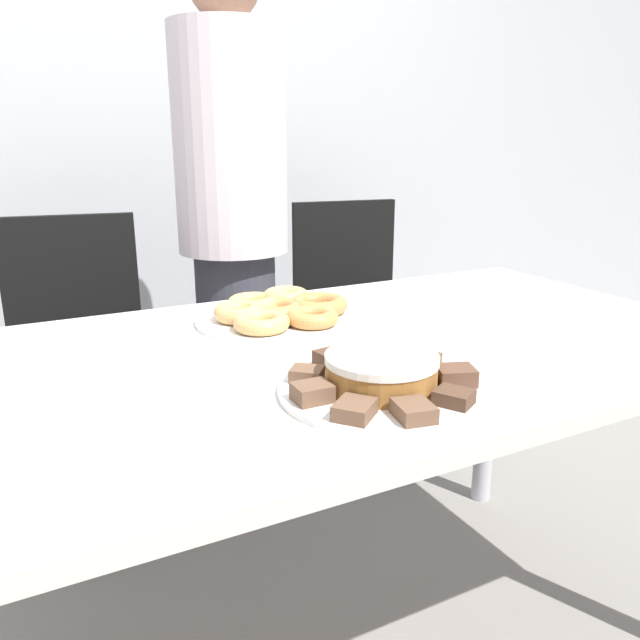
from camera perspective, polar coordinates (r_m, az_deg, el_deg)
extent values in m
cube|color=#B2B7BC|center=(2.57, -18.04, 19.11)|extent=(8.00, 0.05, 2.60)
cube|color=silver|center=(1.16, -2.22, -3.69)|extent=(1.80, 0.87, 0.03)
cylinder|color=silver|center=(2.04, 15.13, -6.67)|extent=(0.06, 0.06, 0.73)
cylinder|color=#383842|center=(2.04, -7.42, -4.96)|extent=(0.25, 0.25, 0.81)
cylinder|color=silver|center=(1.91, -8.23, 15.76)|extent=(0.33, 0.33, 0.64)
cylinder|color=black|center=(2.14, -19.86, -16.75)|extent=(0.44, 0.44, 0.01)
cylinder|color=#262626|center=(2.03, -20.49, -11.26)|extent=(0.06, 0.06, 0.44)
cube|color=black|center=(1.93, -21.19, -4.85)|extent=(0.50, 0.50, 0.04)
cube|color=black|center=(2.06, -21.76, 3.10)|extent=(0.40, 0.08, 0.42)
cylinder|color=black|center=(2.41, 3.86, -11.79)|extent=(0.44, 0.44, 0.01)
cylinder|color=#262626|center=(2.31, 3.97, -6.76)|extent=(0.06, 0.06, 0.44)
cube|color=black|center=(2.23, 4.09, -1.01)|extent=(0.50, 0.50, 0.04)
cube|color=black|center=(2.35, 2.20, 5.74)|extent=(0.40, 0.08, 0.42)
cylinder|color=white|center=(0.98, 5.58, -6.38)|extent=(0.32, 0.32, 0.01)
cylinder|color=white|center=(1.36, -4.00, 0.14)|extent=(0.35, 0.35, 0.01)
cylinder|color=#9E662D|center=(0.97, 5.62, -4.99)|extent=(0.17, 0.17, 0.04)
cylinder|color=white|center=(0.96, 5.67, -3.52)|extent=(0.18, 0.18, 0.01)
cube|color=brown|center=(0.92, -0.72, -6.65)|extent=(0.05, 0.05, 0.03)
cube|color=brown|center=(0.87, 3.18, -8.19)|extent=(0.08, 0.08, 0.02)
cube|color=brown|center=(0.87, 8.57, -8.22)|extent=(0.06, 0.07, 0.02)
cube|color=#513828|center=(0.93, 12.14, -6.92)|extent=(0.06, 0.07, 0.02)
cube|color=brown|center=(1.00, 12.28, -4.98)|extent=(0.07, 0.07, 0.03)
cube|color=brown|center=(1.06, 9.55, -3.67)|extent=(0.06, 0.05, 0.02)
cube|color=#513828|center=(1.08, 5.38, -3.11)|extent=(0.06, 0.06, 0.03)
cube|color=#513828|center=(1.06, 1.29, -3.57)|extent=(0.06, 0.07, 0.02)
cube|color=brown|center=(1.00, -1.21, -4.98)|extent=(0.07, 0.06, 0.02)
torus|color=#D18E4C|center=(1.35, -4.02, 1.00)|extent=(0.12, 0.12, 0.03)
torus|color=#E5AD66|center=(1.26, -5.37, -0.22)|extent=(0.11, 0.11, 0.03)
torus|color=#D18E4C|center=(1.29, -0.69, 0.25)|extent=(0.11, 0.11, 0.03)
torus|color=#C68447|center=(1.38, -0.16, 1.40)|extent=(0.13, 0.13, 0.04)
torus|color=#E5AD66|center=(1.44, -3.13, 2.10)|extent=(0.11, 0.11, 0.04)
torus|color=#E5AD66|center=(1.41, -6.10, 1.54)|extent=(0.12, 0.12, 0.03)
torus|color=#E5AD66|center=(1.33, -7.35, 0.72)|extent=(0.11, 0.11, 0.04)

